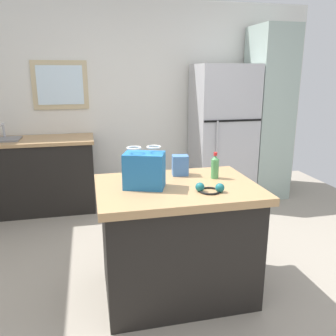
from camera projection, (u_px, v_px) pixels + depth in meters
name	position (u px, v px, depth m)	size (l,w,h in m)	color
ground	(177.00, 293.00, 2.74)	(5.96, 5.96, 0.00)	#9E9384
back_wall	(131.00, 102.00, 4.70)	(4.97, 0.13, 2.59)	silver
kitchen_island	(177.00, 239.00, 2.66)	(1.17, 0.85, 0.88)	black
refrigerator	(222.00, 133.00, 4.67)	(0.76, 0.71, 1.78)	#B7B7BC
tall_cabinet	(268.00, 114.00, 4.75)	(0.49, 0.64, 2.27)	#9EB2A8
sink_counter	(27.00, 175.00, 4.28)	(1.63, 0.63, 1.09)	black
shopping_bag	(144.00, 170.00, 2.46)	(0.33, 0.27, 0.30)	#236BAD
small_box	(180.00, 165.00, 2.78)	(0.12, 0.10, 0.16)	#4775B7
bottle	(215.00, 167.00, 2.69)	(0.06, 0.06, 0.21)	#4C9956
ear_defenders	(210.00, 189.00, 2.40)	(0.19, 0.19, 0.06)	black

